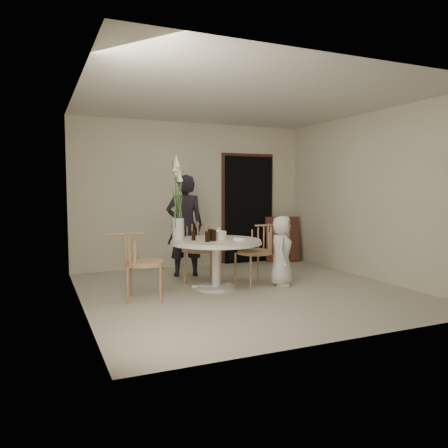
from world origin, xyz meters
name	(u,v)px	position (x,y,z in m)	size (l,w,h in m)	color
ground	(245,290)	(0.00, 0.00, 0.00)	(4.50, 4.50, 0.00)	#B8B29D
room_shell	(245,178)	(0.00, 0.00, 1.62)	(4.50, 4.50, 4.50)	silver
doorway	(248,210)	(1.15, 2.19, 1.05)	(1.00, 0.10, 2.10)	black
door_trim	(247,207)	(1.15, 2.23, 1.11)	(1.12, 0.03, 2.22)	#55321D
table	(216,247)	(-0.35, 0.25, 0.62)	(1.33, 1.33, 0.73)	silver
picture_frame	(283,239)	(1.80, 1.94, 0.45)	(0.68, 0.05, 0.91)	#55321D
chair_far	(198,242)	(-0.34, 1.04, 0.60)	(0.62, 0.65, 0.93)	tan
chair_right	(262,245)	(0.45, 0.33, 0.60)	(0.59, 0.56, 0.93)	tan
chair_left	(135,256)	(-1.56, 0.12, 0.58)	(0.63, 0.60, 0.90)	tan
girl	(185,226)	(-0.46, 1.36, 0.85)	(0.62, 0.41, 1.70)	black
boy	(282,251)	(0.65, 0.08, 0.53)	(0.52, 0.34, 1.06)	white
birthday_cake	(218,235)	(-0.30, 0.29, 0.79)	(0.25, 0.25, 0.17)	white
cola_tumbler_a	(214,235)	(-0.44, 0.11, 0.81)	(0.08, 0.08, 0.16)	black
cola_tumbler_b	(207,237)	(-0.56, 0.05, 0.81)	(0.07, 0.07, 0.15)	black
cola_tumbler_c	(194,236)	(-0.68, 0.29, 0.80)	(0.06, 0.06, 0.13)	black
cola_tumbler_d	(210,235)	(-0.47, 0.17, 0.82)	(0.08, 0.08, 0.17)	black
plate_stack	(240,239)	(-0.08, 0.02, 0.75)	(0.19, 0.19, 0.05)	white
flower_vase	(178,204)	(-0.85, 0.47, 1.25)	(0.17, 0.17, 1.25)	silver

